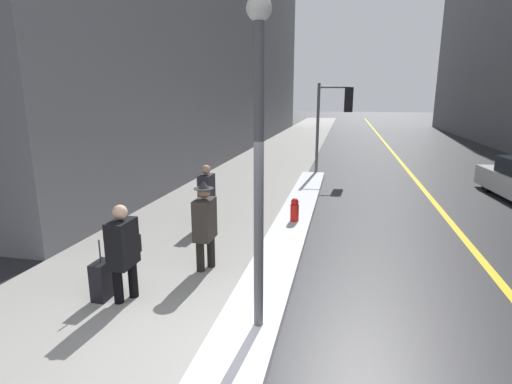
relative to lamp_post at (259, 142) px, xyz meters
name	(u,v)px	position (x,y,z in m)	size (l,w,h in m)	color
ground_plane	(216,357)	(-0.40, -0.56, -2.49)	(160.00, 160.00, 0.00)	#232326
sidewalk_slab	(273,160)	(-2.40, 14.44, -2.48)	(4.00, 80.00, 0.01)	gray
road_centre_stripe	(403,164)	(3.60, 14.44, -2.48)	(0.16, 80.00, 0.00)	gold
snow_bank_curb	(294,220)	(-0.15, 4.72, -2.41)	(0.83, 12.23, 0.15)	white
building_facade_left	(206,43)	(-7.40, 19.44, 3.62)	(6.00, 36.00, 12.22)	slate
lamp_post	(259,142)	(0.00, 0.00, 0.00)	(0.28, 0.28, 4.06)	#515156
traffic_light_near	(337,110)	(0.64, 10.99, 0.02)	(1.31, 0.37, 3.48)	#515156
pedestrian_with_shoulder_bag	(123,248)	(-2.13, 0.46, -1.66)	(0.29, 0.69, 1.49)	black
pedestrian_in_fedora	(205,222)	(-1.33, 1.76, -1.61)	(0.34, 0.50, 1.61)	black
pedestrian_nearside	(207,193)	(-2.12, 4.08, -1.67)	(0.28, 0.48, 1.47)	black
rolling_suitcase	(103,280)	(-2.49, 0.41, -2.18)	(0.22, 0.36, 0.95)	black
fire_hydrant	(295,213)	(-0.09, 4.46, -2.14)	(0.20, 0.20, 0.70)	red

